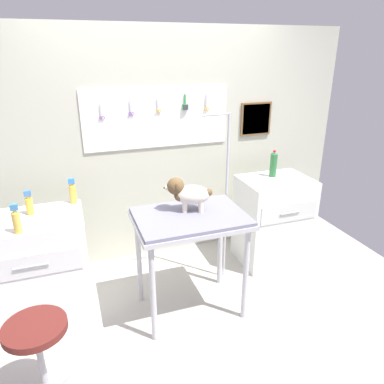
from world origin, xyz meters
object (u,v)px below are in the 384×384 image
(grooming_table, at_px, (190,226))
(grooming_arm, at_px, (225,207))
(cabinet_right, at_px, (273,220))
(shampoo_bottle, at_px, (73,193))
(stool, at_px, (37,339))
(counter_left, at_px, (37,268))
(dog, at_px, (188,193))
(soda_bottle, at_px, (273,164))

(grooming_table, bearing_deg, grooming_arm, 36.52)
(cabinet_right, xyz_separation_m, shampoo_bottle, (-1.90, 0.08, 0.52))
(grooming_arm, xyz_separation_m, stool, (-1.59, -0.86, -0.25))
(counter_left, bearing_deg, grooming_arm, -0.69)
(grooming_table, height_order, dog, dog)
(counter_left, xyz_separation_m, cabinet_right, (2.25, 0.13, 0.01))
(grooming_table, relative_size, soda_bottle, 3.28)
(cabinet_right, bearing_deg, soda_bottle, 86.77)
(grooming_table, xyz_separation_m, grooming_arm, (0.45, 0.33, -0.04))
(dog, bearing_deg, stool, -151.88)
(stool, relative_size, soda_bottle, 2.19)
(shampoo_bottle, bearing_deg, stool, -105.62)
(stool, bearing_deg, counter_left, 92.76)
(stool, xyz_separation_m, shampoo_bottle, (0.30, 1.09, 0.48))
(grooming_arm, bearing_deg, cabinet_right, 13.50)
(grooming_table, xyz_separation_m, soda_bottle, (1.07, 0.57, 0.23))
(shampoo_bottle, xyz_separation_m, soda_bottle, (1.91, 0.01, 0.05))
(stool, distance_m, shampoo_bottle, 1.23)
(grooming_arm, height_order, cabinet_right, grooming_arm)
(soda_bottle, bearing_deg, grooming_arm, -159.30)
(dog, xyz_separation_m, soda_bottle, (1.06, 0.48, -0.01))
(dog, bearing_deg, grooming_table, -94.60)
(counter_left, distance_m, cabinet_right, 2.25)
(counter_left, bearing_deg, cabinet_right, 3.26)
(grooming_table, relative_size, cabinet_right, 0.99)
(cabinet_right, distance_m, soda_bottle, 0.58)
(grooming_table, relative_size, counter_left, 1.01)
(cabinet_right, relative_size, soda_bottle, 3.31)
(stool, bearing_deg, grooming_arm, 28.40)
(shampoo_bottle, bearing_deg, dog, -29.21)
(soda_bottle, bearing_deg, stool, -153.67)
(grooming_arm, distance_m, shampoo_bottle, 1.33)
(grooming_table, xyz_separation_m, dog, (0.01, 0.09, 0.25))
(cabinet_right, height_order, stool, cabinet_right)
(counter_left, relative_size, cabinet_right, 0.98)
(dog, xyz_separation_m, stool, (-1.15, -0.62, -0.54))
(grooming_table, distance_m, grooming_arm, 0.56)
(stool, bearing_deg, grooming_table, 24.82)
(grooming_arm, relative_size, dog, 4.30)
(dog, bearing_deg, soda_bottle, 24.33)
(grooming_arm, distance_m, stool, 1.83)
(grooming_table, height_order, cabinet_right, cabinet_right)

